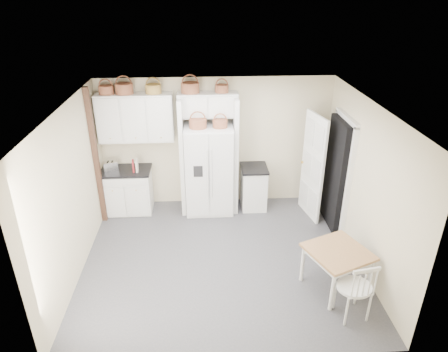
{
  "coord_description": "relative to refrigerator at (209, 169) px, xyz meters",
  "views": [
    {
      "loc": [
        -0.27,
        -5.4,
        4.17
      ],
      "look_at": [
        0.07,
        0.4,
        1.34
      ],
      "focal_mm": 32.0,
      "sensor_mm": 36.0,
      "label": 1
    }
  ],
  "objects": [
    {
      "name": "basket_fridge_b",
      "position": [
        0.21,
        -0.1,
        0.96
      ],
      "size": [
        0.27,
        0.27,
        0.14
      ],
      "primitive_type": "cylinder",
      "color": "maroon",
      "rests_on": "refrigerator"
    },
    {
      "name": "basket_bridge_a",
      "position": [
        -0.31,
        0.17,
        1.56
      ],
      "size": [
        0.33,
        0.33,
        0.19
      ],
      "primitive_type": "cylinder",
      "color": "maroon",
      "rests_on": "bridge_cabinet"
    },
    {
      "name": "doorway_void",
      "position": [
        2.31,
        -0.66,
        0.14
      ],
      "size": [
        0.18,
        0.85,
        2.05
      ],
      "primitive_type": "cube",
      "color": "black",
      "rests_on": "floor"
    },
    {
      "name": "windsor_chair",
      "position": [
        1.87,
        -3.01,
        -0.4
      ],
      "size": [
        0.54,
        0.51,
        0.97
      ],
      "primitive_type": "cube",
      "rotation": [
        0.0,
        0.0,
        0.17
      ],
      "color": "silver",
      "rests_on": "floor"
    },
    {
      "name": "ceiling",
      "position": [
        0.15,
        -1.66,
        1.72
      ],
      "size": [
        4.5,
        4.5,
        0.0
      ],
      "primitive_type": "plane",
      "color": "white",
      "rests_on": "wall_back"
    },
    {
      "name": "floor",
      "position": [
        0.15,
        -1.66,
        -0.88
      ],
      "size": [
        4.5,
        4.5,
        0.0
      ],
      "primitive_type": "plane",
      "color": "#4F4F51",
      "rests_on": "ground"
    },
    {
      "name": "door_slab",
      "position": [
        1.95,
        -0.32,
        0.14
      ],
      "size": [
        0.21,
        0.79,
        2.05
      ],
      "primitive_type": "cube",
      "rotation": [
        0.0,
        0.0,
        -1.36
      ],
      "color": "white",
      "rests_on": "floor"
    },
    {
      "name": "basket_fridge_a",
      "position": [
        -0.19,
        -0.1,
        0.97
      ],
      "size": [
        0.32,
        0.32,
        0.17
      ],
      "primitive_type": "cylinder",
      "color": "maroon",
      "rests_on": "refrigerator"
    },
    {
      "name": "base_cab_right",
      "position": [
        0.89,
        0.04,
        -0.46
      ],
      "size": [
        0.48,
        0.58,
        0.84
      ],
      "primitive_type": "cube",
      "color": "silver",
      "rests_on": "floor"
    },
    {
      "name": "cookbook_red",
      "position": [
        -1.45,
        -0.04,
        0.13
      ],
      "size": [
        0.05,
        0.15,
        0.22
      ],
      "primitive_type": "cube",
      "rotation": [
        0.0,
        0.0,
        0.13
      ],
      "color": "maroon",
      "rests_on": "counter_left"
    },
    {
      "name": "trim_post",
      "position": [
        -2.05,
        -0.31,
        0.42
      ],
      "size": [
        0.09,
        0.09,
        2.6
      ],
      "primitive_type": "cube",
      "color": "black",
      "rests_on": "floor"
    },
    {
      "name": "cookbook_cream",
      "position": [
        -1.38,
        -0.04,
        0.14
      ],
      "size": [
        0.04,
        0.16,
        0.24
      ],
      "primitive_type": "cube",
      "rotation": [
        0.0,
        0.0,
        0.04
      ],
      "color": "beige",
      "rests_on": "counter_left"
    },
    {
      "name": "wall_back",
      "position": [
        0.15,
        0.34,
        0.42
      ],
      "size": [
        4.5,
        0.0,
        4.5
      ],
      "primitive_type": "plane",
      "rotation": [
        1.57,
        0.0,
        0.0
      ],
      "color": "beige",
      "rests_on": "floor"
    },
    {
      "name": "counter_right",
      "position": [
        0.89,
        0.04,
        -0.02
      ],
      "size": [
        0.52,
        0.61,
        0.04
      ],
      "primitive_type": "cube",
      "color": "black",
      "rests_on": "base_cab_right"
    },
    {
      "name": "upper_cabinet",
      "position": [
        -1.35,
        0.17,
        1.02
      ],
      "size": [
        1.4,
        0.34,
        0.9
      ],
      "primitive_type": "cube",
      "color": "silver",
      "rests_on": "wall_back"
    },
    {
      "name": "refrigerator",
      "position": [
        0.0,
        0.0,
        0.0
      ],
      "size": [
        0.91,
        0.74,
        1.77
      ],
      "primitive_type": "cube",
      "color": "silver",
      "rests_on": "floor"
    },
    {
      "name": "counter_left",
      "position": [
        -1.62,
        0.04,
        -0.0
      ],
      "size": [
        0.97,
        0.63,
        0.04
      ],
      "primitive_type": "cube",
      "color": "black",
      "rests_on": "base_cab_left"
    },
    {
      "name": "fridge_panel_left",
      "position": [
        -0.51,
        0.04,
        0.27
      ],
      "size": [
        0.08,
        0.6,
        2.3
      ],
      "primitive_type": "cube",
      "color": "silver",
      "rests_on": "floor"
    },
    {
      "name": "basket_upper_b",
      "position": [
        -1.5,
        0.17,
        1.56
      ],
      "size": [
        0.32,
        0.32,
        0.19
      ],
      "primitive_type": "cylinder",
      "color": "maroon",
      "rests_on": "upper_cabinet"
    },
    {
      "name": "fridge_panel_right",
      "position": [
        0.51,
        0.04,
        0.27
      ],
      "size": [
        0.08,
        0.6,
        2.3
      ],
      "primitive_type": "cube",
      "color": "silver",
      "rests_on": "floor"
    },
    {
      "name": "dining_table",
      "position": [
        1.81,
        -2.45,
        -0.55
      ],
      "size": [
        1.06,
        1.06,
        0.67
      ],
      "primitive_type": "cube",
      "rotation": [
        0.0,
        0.0,
        0.39
      ],
      "color": "olive",
      "rests_on": "floor"
    },
    {
      "name": "wall_right",
      "position": [
        2.4,
        -1.66,
        0.42
      ],
      "size": [
        0.0,
        4.0,
        4.0
      ],
      "primitive_type": "plane",
      "rotation": [
        1.57,
        0.0,
        -1.57
      ],
      "color": "beige",
      "rests_on": "floor"
    },
    {
      "name": "bridge_cabinet",
      "position": [
        0.0,
        0.17,
        1.24
      ],
      "size": [
        1.12,
        0.34,
        0.45
      ],
      "primitive_type": "cube",
      "color": "silver",
      "rests_on": "wall_back"
    },
    {
      "name": "basket_upper_a",
      "position": [
        -1.82,
        0.17,
        1.54
      ],
      "size": [
        0.27,
        0.27,
        0.15
      ],
      "primitive_type": "cylinder",
      "color": "maroon",
      "rests_on": "upper_cabinet"
    },
    {
      "name": "wall_left",
      "position": [
        -2.1,
        -1.66,
        0.42
      ],
      "size": [
        0.0,
        4.0,
        4.0
      ],
      "primitive_type": "plane",
      "rotation": [
        1.57,
        0.0,
        1.57
      ],
      "color": "beige",
      "rests_on": "floor"
    },
    {
      "name": "toaster",
      "position": [
        -1.89,
        0.02,
        0.11
      ],
      "size": [
        0.3,
        0.23,
        0.18
      ],
      "primitive_type": "cube",
      "rotation": [
        0.0,
        0.0,
        0.31
      ],
      "color": "silver",
      "rests_on": "counter_left"
    },
    {
      "name": "base_cab_left",
      "position": [
        -1.62,
        0.04,
        -0.45
      ],
      "size": [
        0.93,
        0.59,
        0.86
      ],
      "primitive_type": "cube",
      "color": "silver",
      "rests_on": "floor"
    },
    {
      "name": "basket_upper_c",
      "position": [
        -0.98,
        0.17,
        1.55
      ],
      "size": [
        0.29,
        0.29,
        0.16
      ],
      "primitive_type": "cylinder",
      "color": "brown",
      "rests_on": "upper_cabinet"
    },
    {
      "name": "basket_bridge_b",
      "position": [
        0.26,
        0.17,
        1.54
      ],
      "size": [
        0.25,
        0.25,
        0.14
      ],
      "primitive_type": "cylinder",
      "color": "maroon",
      "rests_on": "bridge_cabinet"
    }
  ]
}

